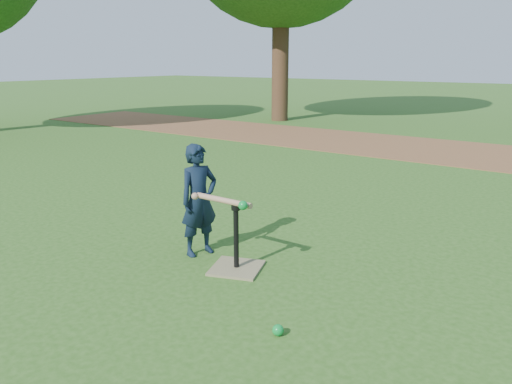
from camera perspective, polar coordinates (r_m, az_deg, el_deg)
The scene contains 6 objects.
ground at distance 4.17m, azimuth -3.26°, elevation -10.92°, with size 80.00×80.00×0.00m, color #285116.
dirt_strip at distance 10.83m, azimuth 22.54°, elevation 4.16°, with size 24.00×3.00×0.01m, color brown.
child at distance 4.72m, azimuth -6.53°, elevation -0.94°, with size 0.39×0.26×1.07m, color black.
wiffle_ball_ground at distance 3.51m, azimuth 2.53°, elevation -15.49°, with size 0.08×0.08×0.08m, color #0C8730.
batting_tee at distance 4.48m, azimuth -2.26°, elevation -7.50°, with size 0.55×0.55×0.61m.
swing_action at distance 4.33m, azimuth -3.65°, elevation -1.03°, with size 0.64×0.14×0.09m.
Camera 1 is at (2.37, -2.91, 1.82)m, focal length 35.00 mm.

